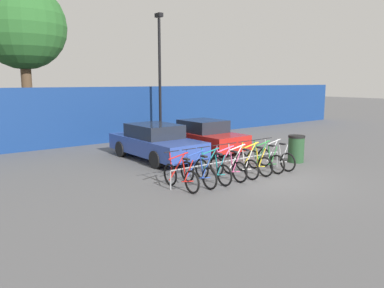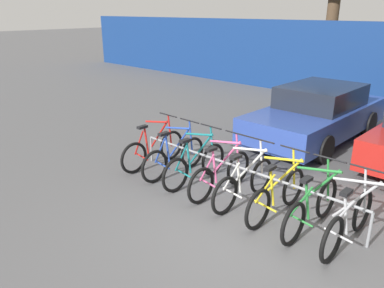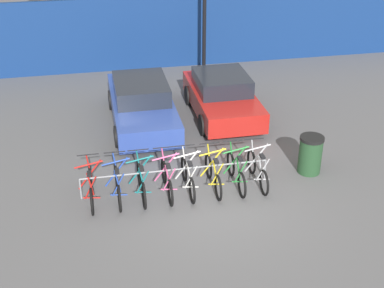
# 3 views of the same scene
# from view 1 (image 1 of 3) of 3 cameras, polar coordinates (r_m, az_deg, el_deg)

# --- Properties ---
(ground_plane) EXTENTS (120.00, 120.00, 0.00)m
(ground_plane) POSITION_cam_1_polar(r_m,az_deg,el_deg) (12.33, 10.68, -5.01)
(ground_plane) COLOR #59595B
(hoarding_wall) EXTENTS (36.00, 0.16, 2.79)m
(hoarding_wall) POSITION_cam_1_polar(r_m,az_deg,el_deg) (19.62, -10.48, 4.50)
(hoarding_wall) COLOR navy
(hoarding_wall) RESTS_ON ground
(bike_rack) EXTENTS (4.70, 0.04, 0.57)m
(bike_rack) POSITION_cam_1_polar(r_m,az_deg,el_deg) (12.10, 5.81, -2.75)
(bike_rack) COLOR gray
(bike_rack) RESTS_ON ground
(bicycle_red) EXTENTS (0.68, 1.71, 1.05)m
(bicycle_red) POSITION_cam_1_polar(r_m,az_deg,el_deg) (10.71, -1.75, -4.98)
(bicycle_red) COLOR black
(bicycle_red) RESTS_ON ground
(bicycle_blue) EXTENTS (0.68, 1.71, 1.05)m
(bicycle_blue) POSITION_cam_1_polar(r_m,az_deg,el_deg) (11.09, 0.92, -4.47)
(bicycle_blue) COLOR black
(bicycle_blue) RESTS_ON ground
(bicycle_teal) EXTENTS (0.68, 1.71, 1.05)m
(bicycle_teal) POSITION_cam_1_polar(r_m,az_deg,el_deg) (11.45, 3.17, -4.04)
(bicycle_teal) COLOR black
(bicycle_teal) RESTS_ON ground
(bicycle_pink) EXTENTS (0.68, 1.71, 1.05)m
(bicycle_pink) POSITION_cam_1_polar(r_m,az_deg,el_deg) (11.86, 5.46, -3.59)
(bicycle_pink) COLOR black
(bicycle_pink) RESTS_ON ground
(bicycle_white) EXTENTS (0.68, 1.71, 1.05)m
(bicycle_white) POSITION_cam_1_polar(r_m,az_deg,el_deg) (12.22, 7.25, -3.24)
(bicycle_white) COLOR black
(bicycle_white) RESTS_ON ground
(bicycle_yellow) EXTENTS (0.68, 1.71, 1.05)m
(bicycle_yellow) POSITION_cam_1_polar(r_m,az_deg,el_deg) (12.67, 9.30, -2.82)
(bicycle_yellow) COLOR black
(bicycle_yellow) RESTS_ON ground
(bicycle_green) EXTENTS (0.68, 1.71, 1.05)m
(bicycle_green) POSITION_cam_1_polar(r_m,az_deg,el_deg) (13.10, 11.07, -2.47)
(bicycle_green) COLOR black
(bicycle_green) RESTS_ON ground
(bicycle_silver) EXTENTS (0.68, 1.71, 1.05)m
(bicycle_silver) POSITION_cam_1_polar(r_m,az_deg,el_deg) (13.52, 12.63, -2.15)
(bicycle_silver) COLOR black
(bicycle_silver) RESTS_ON ground
(car_blue) EXTENTS (1.91, 4.58, 1.40)m
(car_blue) POSITION_cam_1_polar(r_m,az_deg,el_deg) (14.83, -5.59, 0.30)
(car_blue) COLOR #2D479E
(car_blue) RESTS_ON ground
(car_red) EXTENTS (1.91, 3.94, 1.40)m
(car_red) POSITION_cam_1_polar(r_m,az_deg,el_deg) (16.37, 1.85, 1.20)
(car_red) COLOR red
(car_red) RESTS_ON ground
(lamp_post) EXTENTS (0.24, 0.44, 6.42)m
(lamp_post) POSITION_cam_1_polar(r_m,az_deg,el_deg) (19.52, -4.94, 10.97)
(lamp_post) COLOR black
(lamp_post) RESTS_ON ground
(trash_bin) EXTENTS (0.63, 0.63, 1.03)m
(trash_bin) POSITION_cam_1_polar(r_m,az_deg,el_deg) (14.83, 15.58, -0.70)
(trash_bin) COLOR #234728
(trash_bin) RESTS_ON ground
(tree_behind_hoarding) EXTENTS (4.00, 4.00, 7.61)m
(tree_behind_hoarding) POSITION_cam_1_polar(r_m,az_deg,el_deg) (19.92, -24.40, 15.90)
(tree_behind_hoarding) COLOR brown
(tree_behind_hoarding) RESTS_ON ground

